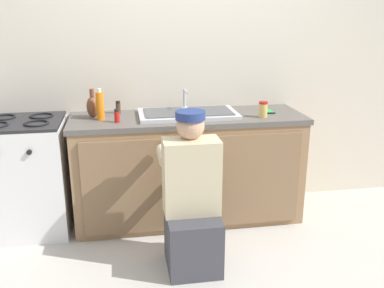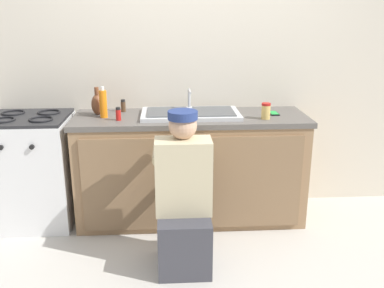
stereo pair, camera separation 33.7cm
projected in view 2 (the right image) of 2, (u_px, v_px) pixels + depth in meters
ground_plane at (193, 232)px, 3.49m from camera, size 12.00×12.00×0.00m
back_wall at (188, 68)px, 3.74m from camera, size 6.00×0.10×2.50m
counter_cabinet at (191, 170)px, 3.64m from camera, size 1.88×0.62×0.87m
countertop at (191, 118)px, 3.51m from camera, size 1.92×0.62×0.04m
sink_double_basin at (190, 113)px, 3.50m from camera, size 0.80×0.44×0.19m
stove_range at (33, 170)px, 3.56m from camera, size 0.65×0.62×0.93m
plumber_person at (184, 204)px, 2.94m from camera, size 0.42×0.61×1.10m
spice_bottle_pepper at (123, 106)px, 3.63m from camera, size 0.04×0.04×0.10m
soap_bottle_orange at (103, 104)px, 3.41m from camera, size 0.06×0.06×0.25m
vase_decorative at (97, 104)px, 3.51m from camera, size 0.10×0.10×0.23m
condiment_jar at (266, 111)px, 3.38m from camera, size 0.07×0.07×0.13m
spice_bottle_red at (118, 114)px, 3.34m from camera, size 0.04×0.04×0.10m
cell_phone at (274, 113)px, 3.56m from camera, size 0.07×0.14×0.01m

